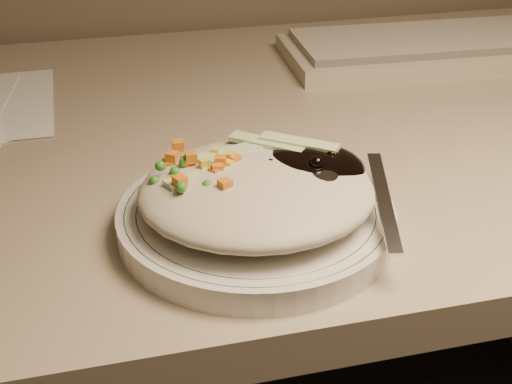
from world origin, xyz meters
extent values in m
cube|color=gray|center=(0.00, 1.38, 0.72)|extent=(1.40, 0.70, 0.04)
cylinder|color=silver|center=(-0.06, 1.16, 0.75)|extent=(0.23, 0.23, 0.02)
torus|color=#144723|center=(-0.06, 1.16, 0.76)|extent=(0.22, 0.22, 0.00)
torus|color=#144723|center=(-0.06, 1.16, 0.76)|extent=(0.20, 0.20, 0.00)
ellipsoid|color=#C0B49C|center=(-0.06, 1.16, 0.78)|extent=(0.19, 0.18, 0.04)
ellipsoid|color=black|center=(-0.01, 1.17, 0.79)|extent=(0.10, 0.09, 0.03)
ellipsoid|color=orange|center=(-0.10, 1.18, 0.78)|extent=(0.08, 0.08, 0.02)
sphere|color=black|center=(-0.04, 1.17, 0.79)|extent=(0.01, 0.01, 0.01)
sphere|color=black|center=(-0.01, 1.18, 0.79)|extent=(0.01, 0.01, 0.01)
sphere|color=black|center=(0.01, 1.17, 0.80)|extent=(0.01, 0.01, 0.01)
sphere|color=black|center=(0.00, 1.18, 0.79)|extent=(0.01, 0.01, 0.01)
sphere|color=black|center=(-0.01, 1.15, 0.80)|extent=(0.01, 0.01, 0.01)
sphere|color=black|center=(-0.02, 1.17, 0.79)|extent=(0.01, 0.01, 0.01)
sphere|color=black|center=(0.00, 1.18, 0.79)|extent=(0.01, 0.01, 0.01)
cube|color=orange|center=(-0.10, 1.18, 0.80)|extent=(0.01, 0.01, 0.01)
cube|color=orange|center=(-0.09, 1.16, 0.79)|extent=(0.01, 0.01, 0.01)
cube|color=orange|center=(-0.12, 1.20, 0.80)|extent=(0.01, 0.01, 0.01)
cube|color=orange|center=(-0.08, 1.17, 0.80)|extent=(0.01, 0.01, 0.01)
cube|color=orange|center=(-0.09, 1.17, 0.80)|extent=(0.01, 0.01, 0.01)
cube|color=orange|center=(-0.12, 1.20, 0.79)|extent=(0.01, 0.01, 0.01)
cube|color=orange|center=(-0.11, 1.19, 0.80)|extent=(0.01, 0.01, 0.01)
cube|color=orange|center=(-0.09, 1.17, 0.80)|extent=(0.01, 0.01, 0.01)
cube|color=orange|center=(-0.07, 1.18, 0.80)|extent=(0.01, 0.01, 0.01)
cube|color=orange|center=(-0.11, 1.21, 0.80)|extent=(0.01, 0.01, 0.01)
cube|color=orange|center=(-0.12, 1.15, 0.80)|extent=(0.01, 0.01, 0.01)
cube|color=orange|center=(-0.09, 1.14, 0.80)|extent=(0.01, 0.01, 0.01)
cube|color=orange|center=(-0.12, 1.16, 0.79)|extent=(0.01, 0.01, 0.01)
cube|color=orange|center=(-0.12, 1.20, 0.79)|extent=(0.01, 0.01, 0.01)
sphere|color=#388C28|center=(-0.09, 1.18, 0.80)|extent=(0.01, 0.01, 0.01)
sphere|color=#388C28|center=(-0.12, 1.14, 0.80)|extent=(0.01, 0.01, 0.01)
sphere|color=#388C28|center=(-0.12, 1.18, 0.80)|extent=(0.01, 0.01, 0.01)
sphere|color=#388C28|center=(-0.13, 1.18, 0.80)|extent=(0.01, 0.01, 0.01)
sphere|color=#388C28|center=(-0.09, 1.18, 0.79)|extent=(0.01, 0.01, 0.01)
sphere|color=#388C28|center=(-0.08, 1.15, 0.79)|extent=(0.01, 0.01, 0.01)
sphere|color=#388C28|center=(-0.10, 1.17, 0.79)|extent=(0.01, 0.01, 0.01)
sphere|color=#388C28|center=(-0.11, 1.15, 0.79)|extent=(0.01, 0.01, 0.01)
sphere|color=#388C28|center=(-0.14, 1.17, 0.79)|extent=(0.01, 0.01, 0.01)
sphere|color=#388C28|center=(-0.11, 1.19, 0.80)|extent=(0.01, 0.01, 0.01)
sphere|color=#388C28|center=(-0.11, 1.18, 0.80)|extent=(0.01, 0.01, 0.01)
sphere|color=#388C28|center=(-0.12, 1.16, 0.79)|extent=(0.01, 0.01, 0.01)
sphere|color=#388C28|center=(-0.10, 1.15, 0.80)|extent=(0.01, 0.01, 0.01)
sphere|color=#388C28|center=(-0.07, 1.20, 0.79)|extent=(0.01, 0.01, 0.01)
cube|color=yellow|center=(-0.09, 1.18, 0.79)|extent=(0.01, 0.01, 0.01)
cube|color=yellow|center=(-0.08, 1.17, 0.80)|extent=(0.01, 0.01, 0.01)
cube|color=yellow|center=(-0.10, 1.18, 0.79)|extent=(0.01, 0.01, 0.01)
cube|color=yellow|center=(-0.10, 1.17, 0.80)|extent=(0.01, 0.01, 0.01)
cube|color=yellow|center=(-0.10, 1.17, 0.79)|extent=(0.01, 0.01, 0.01)
cube|color=yellow|center=(-0.07, 1.18, 0.80)|extent=(0.01, 0.01, 0.01)
cube|color=yellow|center=(-0.08, 1.20, 0.80)|extent=(0.01, 0.01, 0.01)
cube|color=yellow|center=(-0.09, 1.17, 0.79)|extent=(0.01, 0.01, 0.01)
cube|color=#B2D18C|center=(-0.07, 1.20, 0.80)|extent=(0.07, 0.03, 0.00)
cube|color=#B2D18C|center=(-0.04, 1.20, 0.80)|extent=(0.06, 0.06, 0.00)
cube|color=#B2D18C|center=(-0.10, 1.17, 0.80)|extent=(0.07, 0.04, 0.00)
cube|color=#B2D18C|center=(-0.01, 1.19, 0.80)|extent=(0.06, 0.05, 0.00)
cube|color=#B2D18C|center=(-0.05, 1.15, 0.79)|extent=(0.07, 0.03, 0.00)
cube|color=#B2D18C|center=(-0.07, 1.19, 0.79)|extent=(0.07, 0.02, 0.00)
ellipsoid|color=silver|center=(-0.01, 1.15, 0.79)|extent=(0.04, 0.05, 0.01)
cube|color=silver|center=(0.03, 1.11, 0.78)|extent=(0.04, 0.11, 0.03)
cube|color=#B5AB94|center=(0.31, 1.52, 0.75)|extent=(0.46, 0.18, 0.02)
cube|color=beige|center=(0.31, 1.52, 0.77)|extent=(0.43, 0.16, 0.01)
camera|label=1|loc=(-0.18, 0.68, 1.06)|focal=50.00mm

